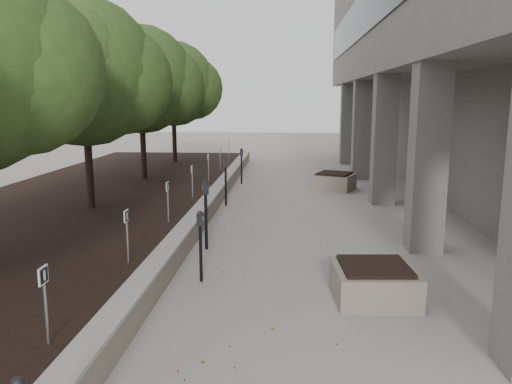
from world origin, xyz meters
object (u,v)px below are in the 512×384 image
(crabapple_tree_3, at_px, (85,104))
(parking_meter_2, at_px, (201,246))
(parking_meter_5, at_px, (242,166))
(planter_front, at_px, (374,282))
(parking_meter_3, at_px, (206,215))
(planter_back, at_px, (334,181))
(crabapple_tree_4, at_px, (141,103))
(parking_meter_4, at_px, (226,182))
(crabapple_tree_5, at_px, (173,102))

(crabapple_tree_3, relative_size, parking_meter_2, 4.15)
(parking_meter_5, bearing_deg, planter_front, -86.60)
(parking_meter_3, height_order, planter_back, parking_meter_3)
(crabapple_tree_4, bearing_deg, planter_back, 3.27)
(planter_front, bearing_deg, parking_meter_5, 105.99)
(crabapple_tree_3, bearing_deg, crabapple_tree_4, 90.00)
(parking_meter_4, bearing_deg, parking_meter_2, -92.42)
(crabapple_tree_4, relative_size, planter_back, 4.10)
(crabapple_tree_5, distance_m, parking_meter_4, 8.71)
(parking_meter_4, xyz_separation_m, parking_meter_5, (0.10, 4.09, -0.05))
(crabapple_tree_4, xyz_separation_m, parking_meter_4, (3.33, -2.69, -2.38))
(crabapple_tree_5, bearing_deg, crabapple_tree_4, -90.00)
(planter_front, distance_m, planter_back, 10.31)
(parking_meter_5, bearing_deg, parking_meter_2, -101.13)
(crabapple_tree_4, height_order, planter_back, crabapple_tree_4)
(crabapple_tree_3, xyz_separation_m, crabapple_tree_5, (0.00, 10.00, 0.00))
(crabapple_tree_4, xyz_separation_m, parking_meter_3, (3.47, -7.30, -2.35))
(parking_meter_3, relative_size, parking_meter_4, 1.04)
(crabapple_tree_5, distance_m, parking_meter_2, 14.95)
(parking_meter_2, xyz_separation_m, planter_front, (2.97, -0.64, -0.35))
(parking_meter_5, bearing_deg, planter_back, -28.64)
(parking_meter_2, relative_size, planter_front, 1.02)
(parking_meter_5, bearing_deg, crabapple_tree_3, -130.80)
(parking_meter_3, relative_size, planter_back, 1.17)
(parking_meter_2, height_order, parking_meter_4, parking_meter_4)
(crabapple_tree_5, relative_size, planter_front, 4.22)
(parking_meter_4, bearing_deg, planter_front, -70.82)
(parking_meter_2, relative_size, parking_meter_5, 0.94)
(crabapple_tree_4, height_order, planter_front, crabapple_tree_4)
(parking_meter_3, bearing_deg, parking_meter_4, 74.76)
(parking_meter_4, xyz_separation_m, planter_front, (3.34, -7.22, -0.44))
(parking_meter_4, bearing_deg, crabapple_tree_3, -150.96)
(crabapple_tree_3, height_order, parking_meter_2, crabapple_tree_3)
(crabapple_tree_3, height_order, planter_front, crabapple_tree_3)
(planter_back, bearing_deg, parking_meter_4, -139.26)
(parking_meter_4, relative_size, parking_meter_5, 1.07)
(parking_meter_3, distance_m, parking_meter_4, 4.60)
(crabapple_tree_4, distance_m, planter_back, 7.47)
(crabapple_tree_3, xyz_separation_m, parking_meter_3, (3.47, -2.30, -2.35))
(parking_meter_2, height_order, parking_meter_3, parking_meter_3)
(parking_meter_4, xyz_separation_m, planter_back, (3.59, 3.09, -0.43))
(parking_meter_3, xyz_separation_m, planter_front, (3.20, -2.61, -0.47))
(crabapple_tree_4, height_order, parking_meter_5, crabapple_tree_4)
(parking_meter_4, relative_size, planter_front, 1.15)
(parking_meter_2, bearing_deg, crabapple_tree_5, 108.55)
(parking_meter_4, bearing_deg, parking_meter_5, 82.89)
(crabapple_tree_4, bearing_deg, parking_meter_3, -64.54)
(parking_meter_5, height_order, planter_front, parking_meter_5)
(crabapple_tree_4, relative_size, parking_meter_4, 3.66)
(crabapple_tree_3, bearing_deg, planter_front, -36.36)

